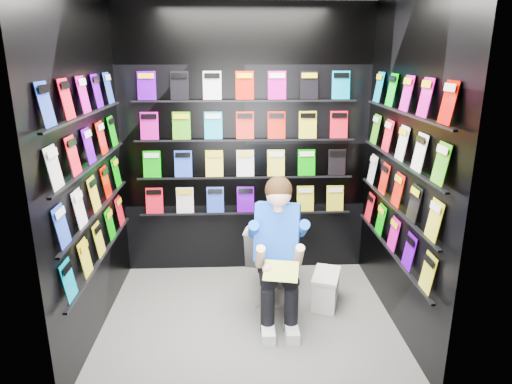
{
  "coord_description": "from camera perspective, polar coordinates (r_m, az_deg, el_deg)",
  "views": [
    {
      "loc": [
        -0.09,
        -3.35,
        2.13
      ],
      "look_at": [
        0.07,
        0.15,
        1.07
      ],
      "focal_mm": 32.0,
      "sensor_mm": 36.0,
      "label": 1
    }
  ],
  "objects": [
    {
      "name": "floor",
      "position": [
        3.98,
        -0.91,
        -15.65
      ],
      "size": [
        2.4,
        2.4,
        0.0
      ],
      "primitive_type": "plane",
      "color": "slate",
      "rests_on": "ground"
    },
    {
      "name": "wall_back",
      "position": [
        4.43,
        -1.38,
        5.96
      ],
      "size": [
        2.4,
        0.04,
        2.6
      ],
      "primitive_type": "cube",
      "color": "black",
      "rests_on": "floor"
    },
    {
      "name": "wall_front",
      "position": [
        2.5,
        -0.35,
        -2.66
      ],
      "size": [
        2.4,
        0.04,
        2.6
      ],
      "primitive_type": "cube",
      "color": "black",
      "rests_on": "floor"
    },
    {
      "name": "wall_left",
      "position": [
        3.63,
        -20.33,
        2.47
      ],
      "size": [
        0.04,
        2.0,
        2.6
      ],
      "primitive_type": "cube",
      "color": "black",
      "rests_on": "floor"
    },
    {
      "name": "wall_right",
      "position": [
        3.69,
        17.99,
        2.92
      ],
      "size": [
        0.04,
        2.0,
        2.6
      ],
      "primitive_type": "cube",
      "color": "black",
      "rests_on": "floor"
    },
    {
      "name": "comics_back",
      "position": [
        4.4,
        -1.37,
        5.95
      ],
      "size": [
        2.1,
        0.06,
        1.37
      ],
      "primitive_type": null,
      "color": "red",
      "rests_on": "wall_back"
    },
    {
      "name": "comics_left",
      "position": [
        3.62,
        -19.88,
        2.56
      ],
      "size": [
        0.06,
        1.7,
        1.37
      ],
      "primitive_type": null,
      "color": "red",
      "rests_on": "wall_left"
    },
    {
      "name": "comics_right",
      "position": [
        3.68,
        17.56,
        3.0
      ],
      "size": [
        0.06,
        1.7,
        1.37
      ],
      "primitive_type": null,
      "color": "red",
      "rests_on": "wall_right"
    },
    {
      "name": "toilet",
      "position": [
        4.21,
        2.12,
        -7.99
      ],
      "size": [
        0.56,
        0.82,
        0.73
      ],
      "primitive_type": "imported",
      "rotation": [
        0.0,
        0.0,
        2.93
      ],
      "color": "white",
      "rests_on": "floor"
    },
    {
      "name": "longbox",
      "position": [
        4.17,
        8.69,
        -12.03
      ],
      "size": [
        0.3,
        0.41,
        0.27
      ],
      "primitive_type": "cube",
      "rotation": [
        0.0,
        0.0,
        -0.32
      ],
      "color": "silver",
      "rests_on": "floor"
    },
    {
      "name": "longbox_lid",
      "position": [
        4.1,
        8.79,
        -10.2
      ],
      "size": [
        0.32,
        0.43,
        0.03
      ],
      "primitive_type": "cube",
      "rotation": [
        0.0,
        0.0,
        -0.32
      ],
      "color": "silver",
      "rests_on": "longbox"
    },
    {
      "name": "reader",
      "position": [
        3.71,
        2.65,
        -5.15
      ],
      "size": [
        0.62,
        0.79,
        1.3
      ],
      "primitive_type": null,
      "rotation": [
        0.0,
        0.0,
        -0.21
      ],
      "color": "blue",
      "rests_on": "toilet"
    },
    {
      "name": "held_comic",
      "position": [
        3.46,
        3.14,
        -9.85
      ],
      "size": [
        0.29,
        0.2,
        0.11
      ],
      "primitive_type": "cube",
      "rotation": [
        -0.96,
        0.0,
        -0.21
      ],
      "color": "green",
      "rests_on": "reader"
    }
  ]
}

